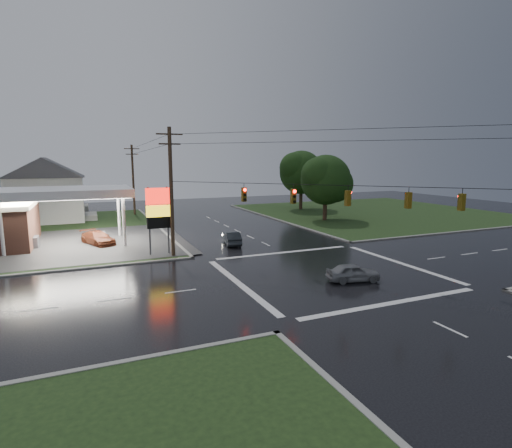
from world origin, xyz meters
name	(u,v)px	position (x,y,z in m)	size (l,w,h in m)	color
ground	(327,272)	(0.00, 0.00, 0.00)	(120.00, 120.00, 0.00)	black
grass_ne	(375,212)	(26.00, 26.00, 0.04)	(36.00, 36.00, 0.08)	black
pylon_sign	(158,210)	(-10.50, 10.50, 4.01)	(2.00, 0.35, 6.00)	#59595E
utility_pole_nw	(171,191)	(-9.50, 9.50, 5.72)	(2.20, 0.32, 11.00)	#382619
utility_pole_n	(133,179)	(-9.50, 38.00, 5.47)	(2.20, 0.32, 10.50)	#382619
traffic_signals	(330,185)	(0.02, -0.02, 6.48)	(26.87, 26.87, 1.47)	black
house_near	(47,189)	(-20.95, 36.00, 4.41)	(11.05, 8.48, 8.60)	silver
house_far	(46,184)	(-21.95, 48.00, 4.41)	(11.05, 8.48, 8.60)	silver
tree_ne_near	(327,180)	(14.14, 21.99, 5.56)	(7.99, 6.80, 8.98)	black
tree_ne_far	(302,173)	(17.15, 33.99, 6.18)	(8.46, 7.20, 9.80)	black
car_north	(232,238)	(-3.17, 12.07, 0.65)	(1.39, 3.97, 1.31)	#212629
car_crossing	(353,272)	(0.43, -2.58, 0.62)	(1.47, 3.66, 1.25)	slate
car_pump	(98,238)	(-15.34, 17.26, 0.66)	(1.86, 4.58, 1.33)	#5D2715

